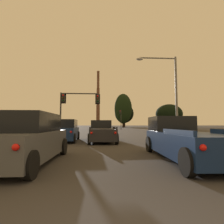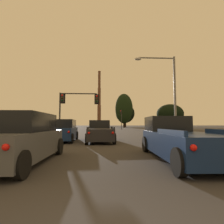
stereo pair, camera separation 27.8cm
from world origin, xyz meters
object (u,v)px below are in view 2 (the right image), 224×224
object	(u,v)px
suv_left_lane_front	(64,131)
traffic_light_overhead_left	(73,103)
traffic_light_far_right	(121,116)
suv_left_lane_second	(21,139)
pickup_truck_right_lane_second	(178,139)
pickup_truck_center_lane_front	(100,132)
smokestack	(99,104)
street_lamp	(168,87)

from	to	relation	value
suv_left_lane_front	traffic_light_overhead_left	world-z (taller)	traffic_light_overhead_left
traffic_light_overhead_left	traffic_light_far_right	size ratio (longest dim) A/B	0.88
suv_left_lane_second	pickup_truck_right_lane_second	size ratio (longest dim) A/B	0.88
traffic_light_far_right	pickup_truck_center_lane_front	bearing A→B (deg)	-98.73
pickup_truck_center_lane_front	pickup_truck_right_lane_second	size ratio (longest dim) A/B	1.00
traffic_light_far_right	smokestack	xyz separation A→B (m)	(-9.31, 119.16, 17.59)
traffic_light_overhead_left	pickup_truck_center_lane_front	bearing A→B (deg)	-61.11
suv_left_lane_second	traffic_light_far_right	size ratio (longest dim) A/B	0.82
traffic_light_overhead_left	smokestack	world-z (taller)	smokestack
suv_left_lane_front	pickup_truck_right_lane_second	bearing A→B (deg)	-53.85
pickup_truck_right_lane_second	traffic_light_overhead_left	world-z (taller)	traffic_light_overhead_left
pickup_truck_center_lane_front	suv_left_lane_second	bearing A→B (deg)	-110.75
pickup_truck_center_lane_front	smokestack	distance (m)	158.29
suv_left_lane_front	pickup_truck_right_lane_second	distance (m)	10.41
street_lamp	smokestack	distance (m)	157.63
pickup_truck_right_lane_second	smokestack	distance (m)	166.22
pickup_truck_right_lane_second	traffic_light_far_right	world-z (taller)	traffic_light_far_right
traffic_light_far_right	smokestack	bearing A→B (deg)	94.47
smokestack	pickup_truck_center_lane_front	bearing A→B (deg)	-88.72
suv_left_lane_second	traffic_light_far_right	world-z (taller)	traffic_light_far_right
pickup_truck_right_lane_second	suv_left_lane_second	bearing A→B (deg)	-173.06
street_lamp	smokestack	bearing A→B (deg)	93.56
traffic_light_far_right	street_lamp	world-z (taller)	street_lamp
traffic_light_overhead_left	traffic_light_far_right	xyz separation A→B (m)	(9.07, 31.79, -0.10)
suv_left_lane_front	pickup_truck_right_lane_second	size ratio (longest dim) A/B	0.90
street_lamp	pickup_truck_center_lane_front	bearing A→B (deg)	-175.93
suv_left_lane_front	traffic_light_far_right	world-z (taller)	traffic_light_far_right
traffic_light_far_right	traffic_light_overhead_left	bearing A→B (deg)	-105.92
suv_left_lane_front	traffic_light_far_right	bearing A→B (deg)	73.90
suv_left_lane_front	traffic_light_overhead_left	size ratio (longest dim) A/B	0.95
traffic_light_far_right	street_lamp	distance (m)	37.30
pickup_truck_center_lane_front	smokestack	world-z (taller)	smokestack
suv_left_lane_front	traffic_light_overhead_left	bearing A→B (deg)	88.88
pickup_truck_center_lane_front	street_lamp	distance (m)	7.44
suv_left_lane_second	street_lamp	bearing A→B (deg)	44.87
pickup_truck_center_lane_front	street_lamp	size ratio (longest dim) A/B	0.72
street_lamp	traffic_light_far_right	bearing A→B (deg)	90.65
suv_left_lane_front	traffic_light_far_right	xyz separation A→B (m)	(8.91, 37.51, 3.01)
suv_left_lane_second	suv_left_lane_front	bearing A→B (deg)	92.55
suv_left_lane_second	smokestack	size ratio (longest dim) A/B	0.09
pickup_truck_center_lane_front	suv_left_lane_front	xyz separation A→B (m)	(-3.11, 0.21, 0.09)
street_lamp	traffic_light_overhead_left	bearing A→B (deg)	149.93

